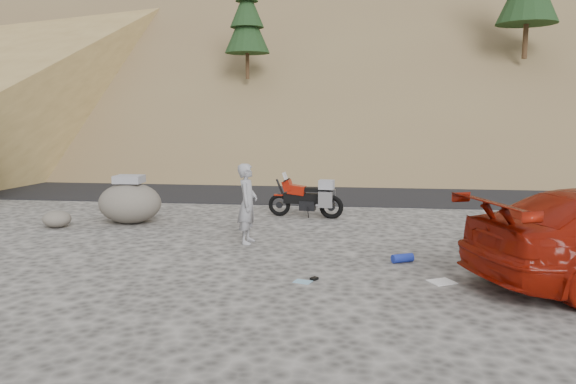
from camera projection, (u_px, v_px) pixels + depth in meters
The scene contains 12 objects.
ground at pixel (310, 253), 11.26m from camera, with size 140.00×140.00×0.00m, color #3D3B38.
road at pixel (331, 190), 20.09m from camera, with size 120.00×7.00×0.05m, color black.
hillside at pixel (349, 16), 49.79m from camera, with size 120.00×73.00×46.72m.
motorcycle at pixel (309, 198), 14.90m from camera, with size 2.04×0.73×1.22m.
man at pixel (248, 243), 12.10m from camera, with size 0.63×0.41×1.72m, color #939398.
boulder at pixel (130, 202), 14.15m from camera, with size 1.81×1.63×1.21m.
small_rock at pixel (57, 219), 13.67m from camera, with size 0.73×0.66×0.41m.
gear_white_cloth at pixel (442, 282), 9.34m from camera, with size 0.39×0.35×0.01m, color white.
gear_blue_mat at pixel (402, 258), 10.54m from camera, with size 0.16×0.16×0.41m, color #1A2D9F.
gear_funnel at pixel (528, 288), 8.77m from camera, with size 0.12×0.12×0.15m, color #B70C1A.
gear_glove_b at pixel (314, 279), 9.47m from camera, with size 0.13×0.09×0.04m, color black.
gear_blue_cloth at pixel (303, 282), 9.35m from camera, with size 0.28×0.21×0.01m, color #7BA7BF.
Camera 1 is at (0.91, -10.93, 2.85)m, focal length 35.00 mm.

